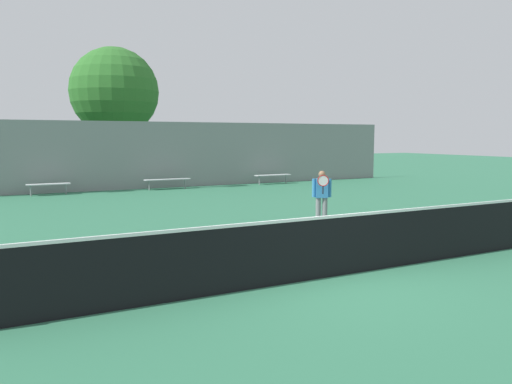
% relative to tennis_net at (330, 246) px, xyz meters
% --- Properties ---
extents(ground_plane, '(100.00, 100.00, 0.00)m').
position_rel_tennis_net_xyz_m(ground_plane, '(0.00, 0.00, -0.56)').
color(ground_plane, '#2D6B4C').
extents(tennis_net, '(11.49, 0.09, 1.10)m').
position_rel_tennis_net_xyz_m(tennis_net, '(0.00, 0.00, 0.00)').
color(tennis_net, black).
rests_on(tennis_net, ground_plane).
extents(tennis_player, '(0.52, 0.50, 1.51)m').
position_rel_tennis_net_xyz_m(tennis_player, '(2.87, 4.38, 0.29)').
color(tennis_player, slate).
rests_on(tennis_player, ground_plane).
extents(bench_courtside_near, '(1.98, 0.40, 0.48)m').
position_rel_tennis_net_xyz_m(bench_courtside_near, '(7.59, 15.54, -0.12)').
color(bench_courtside_near, silver).
rests_on(bench_courtside_near, ground_plane).
extents(bench_courtside_far, '(2.16, 0.40, 0.48)m').
position_rel_tennis_net_xyz_m(bench_courtside_far, '(1.92, 15.54, -0.11)').
color(bench_courtside_far, silver).
rests_on(bench_courtside_far, ground_plane).
extents(bench_adjacent_court, '(1.72, 0.40, 0.48)m').
position_rel_tennis_net_xyz_m(bench_adjacent_court, '(-3.24, 15.54, -0.12)').
color(bench_adjacent_court, silver).
rests_on(bench_adjacent_court, ground_plane).
extents(back_fence, '(29.83, 0.06, 3.16)m').
position_rel_tennis_net_xyz_m(back_fence, '(0.00, 16.29, 1.02)').
color(back_fence, gray).
rests_on(back_fence, ground_plane).
extents(tree_green_broad, '(4.91, 4.91, 7.41)m').
position_rel_tennis_net_xyz_m(tree_green_broad, '(0.93, 21.86, 4.39)').
color(tree_green_broad, brown).
rests_on(tree_green_broad, ground_plane).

